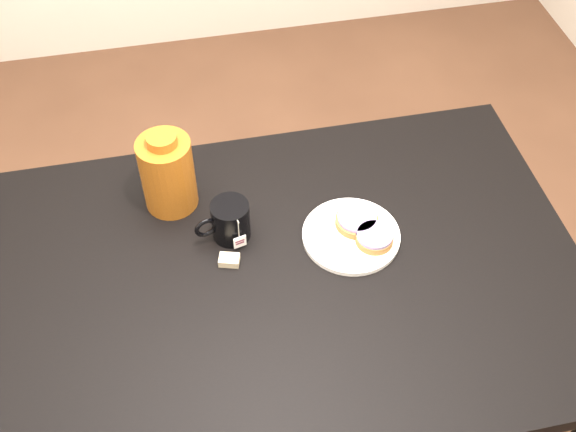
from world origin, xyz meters
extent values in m
plane|color=brown|center=(0.00, 0.00, 0.00)|extent=(4.00, 4.00, 0.00)
cube|color=black|center=(0.00, 0.00, 0.73)|extent=(1.40, 0.90, 0.04)
cylinder|color=black|center=(-0.64, 0.39, 0.35)|extent=(0.06, 0.06, 0.71)
cylinder|color=black|center=(0.64, 0.39, 0.35)|extent=(0.06, 0.06, 0.71)
cylinder|color=white|center=(0.20, 0.07, 0.76)|extent=(0.22, 0.22, 0.01)
torus|color=white|center=(0.20, 0.07, 0.76)|extent=(0.22, 0.22, 0.01)
cylinder|color=brown|center=(0.22, 0.10, 0.77)|extent=(0.14, 0.14, 0.02)
cylinder|color=#927EAB|center=(0.22, 0.10, 0.78)|extent=(0.12, 0.12, 0.01)
cylinder|color=brown|center=(0.25, 0.04, 0.77)|extent=(0.12, 0.12, 0.02)
cylinder|color=#927EAB|center=(0.25, 0.04, 0.78)|extent=(0.11, 0.11, 0.01)
cylinder|color=black|center=(-0.06, 0.14, 0.80)|extent=(0.11, 0.11, 0.10)
cylinder|color=black|center=(-0.06, 0.14, 0.84)|extent=(0.08, 0.08, 0.00)
torus|color=black|center=(-0.12, 0.12, 0.80)|extent=(0.05, 0.02, 0.05)
cylinder|color=beige|center=(-0.05, 0.09, 0.82)|extent=(0.00, 0.00, 0.05)
cube|color=white|center=(-0.05, 0.09, 0.78)|extent=(0.03, 0.01, 0.03)
cube|color=#C6B793|center=(-0.08, 0.06, 0.76)|extent=(0.05, 0.04, 0.02)
cylinder|color=#6C330E|center=(-0.19, 0.27, 0.84)|extent=(0.16, 0.16, 0.19)
cylinder|color=#6C330E|center=(-0.19, 0.27, 0.95)|extent=(0.07, 0.07, 0.02)
camera|label=1|loc=(-0.15, -0.93, 2.03)|focal=45.00mm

